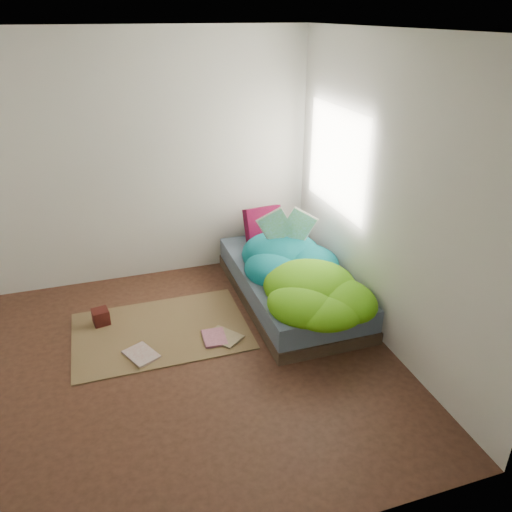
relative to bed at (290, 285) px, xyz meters
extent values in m
cube|color=#3C2217|center=(-1.22, -0.72, -0.17)|extent=(3.50, 3.50, 0.00)
cube|color=silver|center=(-1.22, 1.03, 1.13)|extent=(3.50, 0.04, 2.60)
cube|color=silver|center=(-1.22, -2.47, 1.13)|extent=(3.50, 0.04, 2.60)
cube|color=silver|center=(0.53, -0.72, 1.13)|extent=(0.04, 3.50, 2.60)
cube|color=white|center=(-1.22, -0.72, 2.43)|extent=(3.50, 3.50, 0.04)
cube|color=white|center=(0.52, 0.18, 1.23)|extent=(0.01, 1.00, 1.20)
cube|color=#36271D|center=(0.00, 0.00, -0.11)|extent=(1.00, 2.00, 0.12)
cube|color=#43546C|center=(0.00, 0.00, 0.06)|extent=(0.98, 1.96, 0.22)
cube|color=brown|center=(-1.37, -0.17, -0.16)|extent=(1.60, 1.10, 0.01)
cube|color=beige|center=(0.09, 0.80, 0.24)|extent=(0.67, 0.54, 0.13)
cube|color=#46041B|center=(-0.05, 0.73, 0.38)|extent=(0.43, 0.17, 0.42)
cube|color=black|center=(-1.89, 0.12, -0.08)|extent=(0.17, 0.17, 0.15)
imported|color=silver|center=(-1.69, -0.55, -0.15)|extent=(0.33, 0.36, 0.02)
imported|color=#CD7696|center=(-1.03, -0.46, -0.14)|extent=(0.22, 0.29, 0.03)
imported|color=tan|center=(-0.93, -0.54, -0.14)|extent=(0.37, 0.39, 0.02)
camera|label=1|loc=(-1.73, -4.15, 2.54)|focal=35.00mm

